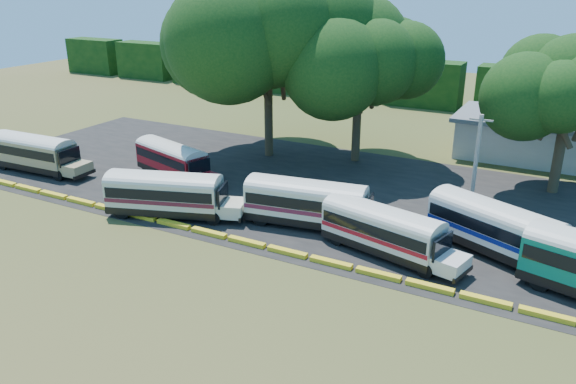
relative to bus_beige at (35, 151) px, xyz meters
The scene contains 15 objects.
ground 23.40m from the bus_beige, 11.60° to the right, with size 160.00×160.00×0.00m, color #324818.
asphalt_strip 25.01m from the bus_beige, 17.04° to the left, with size 64.00×24.00×0.02m, color black.
curb 23.21m from the bus_beige, ahead, with size 53.70×0.45×0.30m.
terminal_building 48.05m from the bus_beige, 31.78° to the left, with size 19.00×9.00×4.00m.
treeline_backdrop 48.98m from the bus_beige, 62.19° to the left, with size 130.00×4.00×6.00m.
bus_beige is the anchor object (origin of this frame).
bus_red 12.61m from the bus_beige, 20.62° to the left, with size 9.54×4.85×3.05m.
bus_cream_west 17.05m from the bus_beige, ahead, with size 10.30×5.52×3.30m.
bus_cream_east 26.65m from the bus_beige, ahead, with size 10.42×3.98×3.34m.
bus_white_red 32.65m from the bus_beige, ahead, with size 9.73×4.49×3.11m.
bus_white_blue 38.82m from the bus_beige, ahead, with size 10.27×6.49×3.34m.
tree_west 23.33m from the bus_beige, 41.48° to the left, with size 14.38×14.38×17.05m.
tree_center 30.32m from the bus_beige, 34.55° to the left, with size 11.62×11.62×15.06m.
tree_east 44.75m from the bus_beige, 21.36° to the left, with size 8.72×8.72×12.46m.
utility_pole 37.11m from the bus_beige, 12.69° to the left, with size 1.60×0.30×7.47m.
Camera 1 is at (19.37, -26.76, 16.24)m, focal length 35.00 mm.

